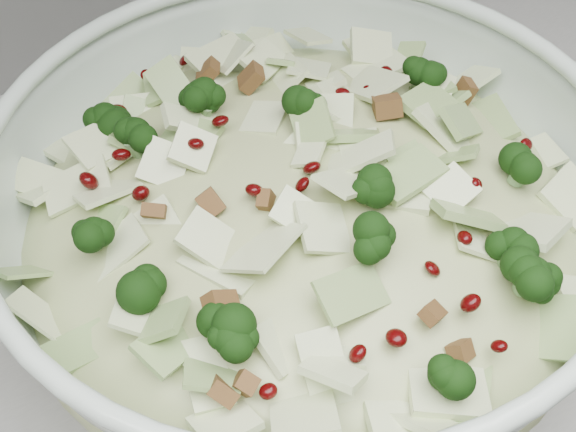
# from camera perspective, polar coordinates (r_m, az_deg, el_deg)

# --- Properties ---
(counter) EXTENTS (3.60, 0.60, 0.90)m
(counter) POSITION_cam_1_polar(r_m,az_deg,el_deg) (1.17, 13.19, -8.32)
(counter) COLOR #AEAEA9
(counter) RESTS_ON floor
(mixing_bowl) EXTENTS (0.46, 0.46, 0.17)m
(mixing_bowl) POSITION_cam_1_polar(r_m,az_deg,el_deg) (0.55, 1.19, -1.22)
(mixing_bowl) COLOR silver
(mixing_bowl) RESTS_ON counter
(salad) EXTENTS (0.44, 0.44, 0.17)m
(salad) POSITION_cam_1_polar(r_m,az_deg,el_deg) (0.53, 1.24, 0.71)
(salad) COLOR tan
(salad) RESTS_ON mixing_bowl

